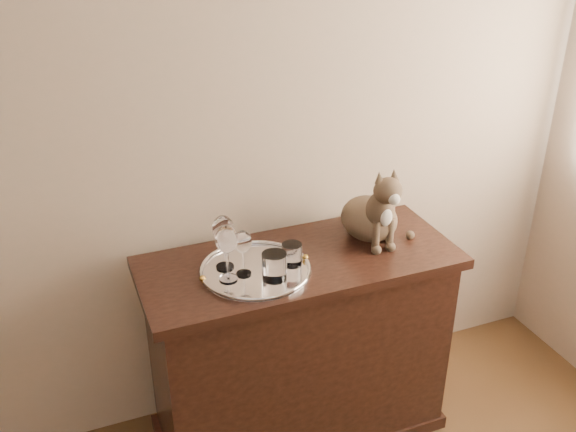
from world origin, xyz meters
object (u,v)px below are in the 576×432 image
at_px(wine_glass_a, 224,242).
at_px(cat, 370,199).
at_px(wine_glass_c, 227,253).
at_px(tumbler_a, 274,266).
at_px(wine_glass_d, 243,253).
at_px(tumbler_c, 292,254).
at_px(sideboard, 299,349).
at_px(tray, 256,271).

height_order(wine_glass_a, cat, cat).
height_order(wine_glass_c, tumbler_a, wine_glass_c).
xyz_separation_m(wine_glass_a, cat, (0.60, 0.02, 0.05)).
bearing_deg(wine_glass_c, tumbler_a, -20.09).
bearing_deg(cat, wine_glass_a, -177.58).
distance_m(wine_glass_d, tumbler_c, 0.19).
xyz_separation_m(tumbler_a, cat, (0.46, 0.16, 0.11)).
xyz_separation_m(sideboard, tray, (-0.19, -0.03, 0.43)).
distance_m(wine_glass_a, wine_glass_c, 0.08).
bearing_deg(wine_glass_c, sideboard, 9.87).
bearing_deg(cat, wine_glass_d, -170.26).
bearing_deg(tumbler_a, wine_glass_a, 135.91).
height_order(tray, wine_glass_c, wine_glass_c).
height_order(wine_glass_c, wine_glass_d, wine_glass_c).
distance_m(wine_glass_a, wine_glass_d, 0.09).
distance_m(tray, cat, 0.53).
bearing_deg(tumbler_c, tumbler_a, -144.61).
relative_size(sideboard, wine_glass_c, 5.76).
bearing_deg(tumbler_a, cat, 19.35).
height_order(wine_glass_d, tumbler_a, wine_glass_d).
bearing_deg(cat, sideboard, -170.25).
relative_size(tray, wine_glass_a, 1.93).
height_order(wine_glass_d, tumbler_c, wine_glass_d).
height_order(sideboard, tumbler_a, tumbler_a).
distance_m(wine_glass_a, tumbler_c, 0.25).
xyz_separation_m(sideboard, wine_glass_a, (-0.28, 0.03, 0.54)).
distance_m(tray, wine_glass_d, 0.10).
xyz_separation_m(wine_glass_d, tumbler_c, (0.18, -0.00, -0.04)).
distance_m(wine_glass_d, tumbler_a, 0.12).
bearing_deg(wine_glass_d, sideboard, 9.64).
distance_m(wine_glass_c, cat, 0.62).
bearing_deg(sideboard, wine_glass_c, -170.13).
bearing_deg(wine_glass_d, cat, 9.65).
xyz_separation_m(wine_glass_a, wine_glass_c, (-0.01, -0.08, 0.00)).
relative_size(tray, cat, 1.22).
distance_m(tray, tumbler_a, 0.10).
distance_m(tray, wine_glass_a, 0.16).
bearing_deg(wine_glass_d, tray, 11.39).
height_order(wine_glass_a, wine_glass_d, wine_glass_a).
xyz_separation_m(sideboard, tumbler_c, (-0.05, -0.04, 0.47)).
xyz_separation_m(sideboard, cat, (0.31, 0.05, 0.59)).
bearing_deg(wine_glass_c, wine_glass_a, 81.69).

